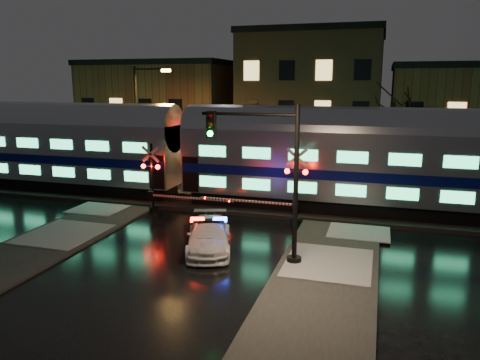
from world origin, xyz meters
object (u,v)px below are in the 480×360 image
(police_car, at_px, (209,236))
(traffic_light, at_px, (271,181))
(crossing_signal_right, at_px, (289,192))
(streetlight, at_px, (140,117))
(crossing_signal_left, at_px, (157,185))

(police_car, xyz_separation_m, traffic_light, (2.97, -0.64, 2.86))
(crossing_signal_right, bearing_deg, streetlight, 151.56)
(crossing_signal_right, xyz_separation_m, streetlight, (-12.35, 6.69, 3.18))
(police_car, xyz_separation_m, streetlight, (-9.65, 11.69, 4.27))
(crossing_signal_left, relative_size, traffic_light, 0.86)
(traffic_light, bearing_deg, police_car, 174.28)
(police_car, distance_m, streetlight, 15.75)
(police_car, bearing_deg, streetlight, 110.81)
(crossing_signal_left, relative_size, streetlight, 0.66)
(crossing_signal_left, bearing_deg, traffic_light, -35.12)
(traffic_light, relative_size, streetlight, 0.77)
(crossing_signal_right, distance_m, crossing_signal_left, 7.74)
(traffic_light, bearing_deg, streetlight, 142.11)
(crossing_signal_right, relative_size, streetlight, 0.71)
(crossing_signal_right, relative_size, crossing_signal_left, 1.06)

